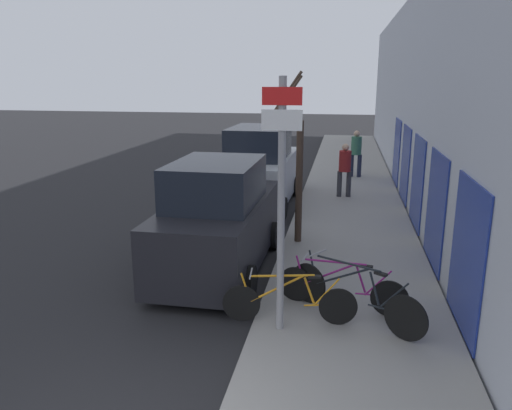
% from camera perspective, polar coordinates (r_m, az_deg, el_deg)
% --- Properties ---
extents(ground_plane, '(80.00, 80.00, 0.00)m').
position_cam_1_polar(ground_plane, '(15.87, 1.32, 0.01)').
color(ground_plane, black).
extents(sidewalk_curb, '(3.20, 32.00, 0.15)m').
position_cam_1_polar(sidewalk_curb, '(18.41, 10.69, 2.03)').
color(sidewalk_curb, gray).
rests_on(sidewalk_curb, ground).
extents(building_facade, '(0.23, 32.00, 6.50)m').
position_cam_1_polar(building_facade, '(18.05, 16.83, 11.51)').
color(building_facade, '#B2B7C1').
rests_on(building_facade, ground).
extents(signpost, '(0.58, 0.13, 3.83)m').
position_cam_1_polar(signpost, '(7.29, 2.90, 0.67)').
color(signpost, '#939399').
rests_on(signpost, sidewalk_curb).
extents(bicycle_0, '(2.13, 0.44, 0.84)m').
position_cam_1_polar(bicycle_0, '(8.05, 3.85, -10.96)').
color(bicycle_0, black).
rests_on(bicycle_0, sidewalk_curb).
extents(bicycle_1, '(2.11, 1.47, 0.98)m').
position_cam_1_polar(bicycle_1, '(8.25, 11.08, -10.15)').
color(bicycle_1, black).
rests_on(bicycle_1, sidewalk_curb).
extents(bicycle_2, '(2.18, 0.59, 0.86)m').
position_cam_1_polar(bicycle_2, '(8.61, 9.72, -9.32)').
color(bicycle_2, black).
rests_on(bicycle_2, sidewalk_curb).
extents(parked_car_0, '(2.09, 4.58, 2.33)m').
position_cam_1_polar(parked_car_0, '(10.39, -4.31, -1.80)').
color(parked_car_0, black).
rests_on(parked_car_0, ground).
extents(parked_car_1, '(2.16, 4.83, 2.48)m').
position_cam_1_polar(parked_car_1, '(15.67, 0.45, 4.02)').
color(parked_car_1, '#B2B7BC').
rests_on(parked_car_1, ground).
extents(pedestrian_near, '(0.45, 0.39, 1.73)m').
position_cam_1_polar(pedestrian_near, '(16.40, 10.11, 4.38)').
color(pedestrian_near, '#333338').
rests_on(pedestrian_near, sidewalk_curb).
extents(pedestrian_far, '(0.46, 0.40, 1.80)m').
position_cam_1_polar(pedestrian_far, '(19.83, 11.37, 6.16)').
color(pedestrian_far, '#1E2338').
rests_on(pedestrian_far, sidewalk_curb).
extents(street_tree, '(0.99, 1.48, 3.94)m').
position_cam_1_polar(street_tree, '(11.55, 4.65, 4.23)').
color(street_tree, '#3D2D23').
rests_on(street_tree, sidewalk_curb).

